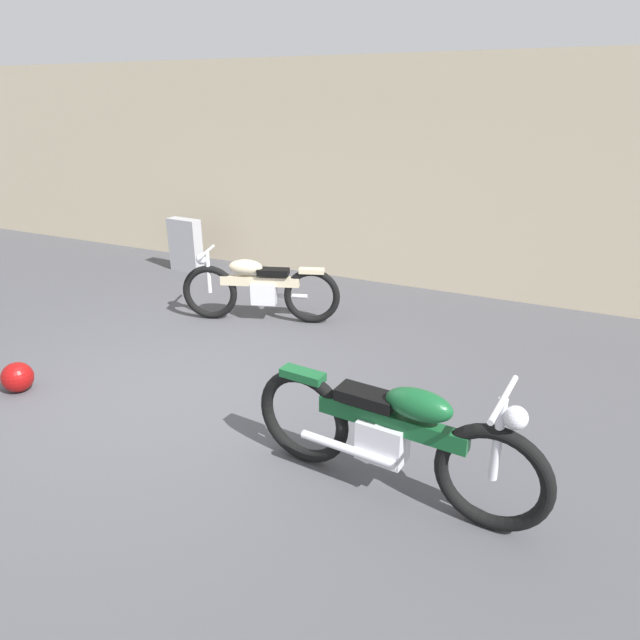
# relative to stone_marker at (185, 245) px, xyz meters

# --- Properties ---
(ground_plane) EXTENTS (40.00, 40.00, 0.00)m
(ground_plane) POSITION_rel_stone_marker_xyz_m (2.35, -3.34, -0.42)
(ground_plane) COLOR #47474C
(building_wall) EXTENTS (18.00, 0.30, 3.15)m
(building_wall) POSITION_rel_stone_marker_xyz_m (2.35, 0.91, 1.16)
(building_wall) COLOR beige
(building_wall) RESTS_ON ground_plane
(stone_marker) EXTENTS (0.56, 0.24, 0.84)m
(stone_marker) POSITION_rel_stone_marker_xyz_m (0.00, 0.00, 0.00)
(stone_marker) COLOR #9E9EA3
(stone_marker) RESTS_ON ground_plane
(helmet) EXTENTS (0.29, 0.29, 0.29)m
(helmet) POSITION_rel_stone_marker_xyz_m (1.04, -3.88, -0.28)
(helmet) COLOR maroon
(helmet) RESTS_ON ground_plane
(motorcycle_cream) EXTENTS (1.90, 0.84, 0.89)m
(motorcycle_cream) POSITION_rel_stone_marker_xyz_m (2.18, -1.34, 0.01)
(motorcycle_cream) COLOR black
(motorcycle_cream) RESTS_ON ground_plane
(motorcycle_green) EXTENTS (2.18, 0.61, 0.98)m
(motorcycle_green) POSITION_rel_stone_marker_xyz_m (4.71, -3.74, 0.05)
(motorcycle_green) COLOR black
(motorcycle_green) RESTS_ON ground_plane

